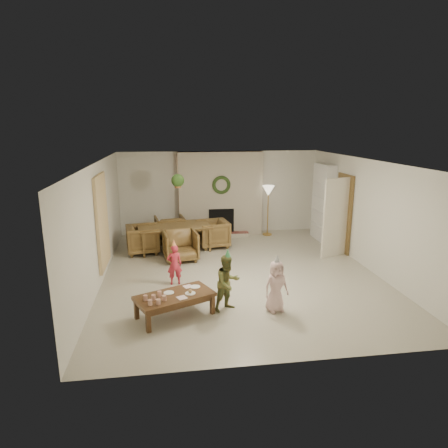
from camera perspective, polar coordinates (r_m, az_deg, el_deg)
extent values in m
plane|color=#B7B29E|center=(8.90, 2.29, -7.13)|extent=(7.00, 7.00, 0.00)
plane|color=white|center=(8.33, 2.46, 9.11)|extent=(7.00, 7.00, 0.00)
plane|color=silver|center=(11.92, -0.66, 4.61)|extent=(7.00, 0.00, 7.00)
plane|color=silver|center=(5.28, 9.27, -8.10)|extent=(7.00, 0.00, 7.00)
plane|color=silver|center=(8.53, -17.88, 0.03)|extent=(0.00, 7.00, 7.00)
plane|color=silver|center=(9.53, 20.42, 1.26)|extent=(0.00, 7.00, 7.00)
cube|color=#5B181C|center=(11.72, -0.53, 4.45)|extent=(2.50, 0.40, 2.50)
cube|color=maroon|center=(11.65, -0.29, -1.62)|extent=(1.60, 0.30, 0.12)
cube|color=black|center=(11.71, -0.41, 0.44)|extent=(0.75, 0.12, 0.75)
torus|color=#203A15|center=(11.45, -0.38, 5.73)|extent=(0.54, 0.10, 0.54)
cylinder|color=gold|center=(11.97, 6.34, -1.50)|extent=(0.28, 0.28, 0.03)
cylinder|color=gold|center=(11.80, 6.43, 1.73)|extent=(0.03, 0.03, 1.36)
cone|color=beige|center=(11.68, 6.52, 4.87)|extent=(0.36, 0.36, 0.30)
cube|color=white|center=(11.52, 14.31, 3.08)|extent=(0.30, 1.00, 2.20)
cube|color=white|center=(11.65, 14.02, -0.06)|extent=(0.30, 0.92, 0.03)
cube|color=white|center=(11.57, 14.14, 1.86)|extent=(0.30, 0.92, 0.03)
cube|color=white|center=(11.49, 14.26, 3.81)|extent=(0.30, 0.92, 0.03)
cube|color=white|center=(11.43, 14.38, 5.78)|extent=(0.30, 0.92, 0.03)
cube|color=#A4431E|center=(11.48, 14.25, 0.43)|extent=(0.20, 0.40, 0.24)
cube|color=#25488B|center=(11.57, 14.00, 2.59)|extent=(0.20, 0.44, 0.24)
cube|color=#AF9925|center=(11.37, 14.39, 4.36)|extent=(0.20, 0.36, 0.22)
cube|color=brown|center=(10.60, 17.10, 1.50)|extent=(0.05, 0.86, 2.04)
cube|color=beige|center=(10.11, 16.03, 0.86)|extent=(0.77, 0.32, 2.00)
cube|color=beige|center=(8.71, -17.41, 0.35)|extent=(0.06, 1.20, 2.00)
imported|color=brown|center=(10.45, -7.19, -2.03)|extent=(2.04, 1.33, 0.67)
imported|color=brown|center=(9.65, -6.36, -3.17)|extent=(0.90, 0.92, 0.74)
imported|color=brown|center=(11.24, -7.91, -0.71)|extent=(0.90, 0.92, 0.74)
imported|color=brown|center=(10.34, -11.77, -2.19)|extent=(0.92, 0.90, 0.74)
imported|color=brown|center=(10.65, -1.64, -1.42)|extent=(0.92, 0.90, 0.74)
cylinder|color=tan|center=(9.72, -6.82, 7.68)|extent=(0.01, 0.01, 0.70)
cylinder|color=brown|center=(9.76, -6.76, 5.64)|extent=(0.16, 0.16, 0.12)
sphere|color=#244517|center=(9.75, -6.78, 6.34)|extent=(0.32, 0.32, 0.32)
cube|color=#50331A|center=(6.89, -7.25, -10.44)|extent=(1.48, 1.15, 0.06)
cube|color=#50331A|center=(6.92, -7.23, -10.98)|extent=(1.34, 1.01, 0.08)
cube|color=#50331A|center=(6.55, -11.02, -13.96)|extent=(0.09, 0.09, 0.35)
cube|color=#50331A|center=(7.02, -1.71, -11.70)|extent=(0.09, 0.09, 0.35)
cube|color=#50331A|center=(7.01, -12.69, -12.11)|extent=(0.09, 0.09, 0.35)
cube|color=#50331A|center=(7.44, -3.87, -10.15)|extent=(0.09, 0.09, 0.35)
cylinder|color=silver|center=(6.56, -10.77, -11.21)|extent=(0.09, 0.09, 0.09)
cylinder|color=silver|center=(6.73, -11.43, -10.55)|extent=(0.09, 0.09, 0.09)
cylinder|color=silver|center=(6.55, -9.60, -11.16)|extent=(0.09, 0.09, 0.09)
cylinder|color=silver|center=(6.73, -10.29, -10.51)|extent=(0.09, 0.09, 0.09)
cylinder|color=silver|center=(6.67, -8.73, -10.65)|extent=(0.09, 0.09, 0.09)
cylinder|color=silver|center=(6.84, -9.43, -10.02)|extent=(0.09, 0.09, 0.09)
cylinder|color=white|center=(6.96, -8.08, -9.90)|extent=(0.24, 0.24, 0.01)
cylinder|color=white|center=(6.90, -4.95, -10.05)|extent=(0.24, 0.24, 0.01)
cylinder|color=white|center=(7.15, -4.26, -9.13)|extent=(0.24, 0.24, 0.01)
sphere|color=tan|center=(6.88, -4.96, -9.75)|extent=(0.09, 0.09, 0.07)
cube|color=#FFBBC5|center=(6.75, -6.18, -10.66)|extent=(0.20, 0.20, 0.01)
cube|color=#FFBBC5|center=(7.17, -5.29, -9.08)|extent=(0.20, 0.20, 0.01)
imported|color=#C2293B|center=(8.21, -7.26, -5.91)|extent=(0.33, 0.24, 0.86)
cone|color=gold|center=(8.06, -7.36, -2.79)|extent=(0.14, 0.14, 0.16)
imported|color=olive|center=(7.02, 0.54, -8.61)|extent=(0.63, 0.58, 1.03)
cone|color=#48A861|center=(6.82, 0.55, -4.32)|extent=(0.14, 0.14, 0.17)
imported|color=beige|center=(7.06, 7.63, -9.02)|extent=(0.52, 0.40, 0.94)
cone|color=#AFB0B6|center=(6.87, 7.77, -5.13)|extent=(0.13, 0.13, 0.17)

